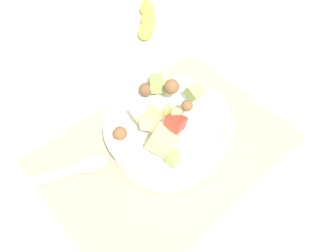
{
  "coord_description": "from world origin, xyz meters",
  "views": [
    {
      "loc": [
        0.21,
        0.25,
        0.52
      ],
      "look_at": [
        -0.01,
        -0.01,
        0.06
      ],
      "focal_mm": 35.07,
      "sensor_mm": 36.0,
      "label": 1
    }
  ],
  "objects": [
    {
      "name": "ground_plane",
      "position": [
        0.0,
        0.0,
        0.0
      ],
      "size": [
        2.4,
        2.4,
        0.0
      ],
      "primitive_type": "plane",
      "color": "silver"
    },
    {
      "name": "placemat",
      "position": [
        0.0,
        0.0,
        0.0
      ],
      "size": [
        0.44,
        0.32,
        0.01
      ],
      "primitive_type": "cube",
      "color": "tan",
      "rests_on": "ground_plane"
    },
    {
      "name": "salad_bowl",
      "position": [
        -0.01,
        -0.01,
        0.05
      ],
      "size": [
        0.23,
        0.23,
        0.12
      ],
      "color": "white",
      "rests_on": "placemat"
    },
    {
      "name": "serving_spoon",
      "position": [
        0.15,
        -0.07,
        0.01
      ],
      "size": [
        0.19,
        0.09,
        0.01
      ],
      "color": "#B7B7BC",
      "rests_on": "placemat"
    },
    {
      "name": "banana_whole",
      "position": [
        -0.21,
        -0.31,
        0.02
      ],
      "size": [
        0.12,
        0.13,
        0.04
      ],
      "color": "yellow",
      "rests_on": "ground_plane"
    }
  ]
}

